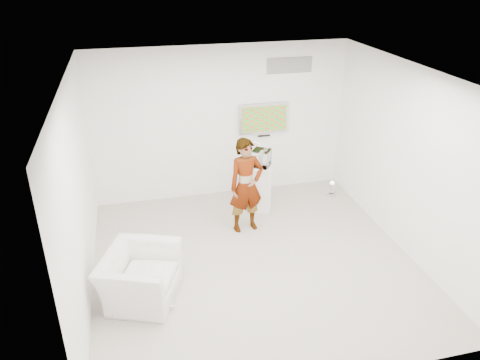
{
  "coord_description": "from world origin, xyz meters",
  "views": [
    {
      "loc": [
        -1.7,
        -5.98,
        4.44
      ],
      "look_at": [
        -0.09,
        0.6,
        1.17
      ],
      "focal_mm": 35.0,
      "sensor_mm": 36.0,
      "label": 1
    }
  ],
  "objects_px": {
    "person": "(246,186)",
    "armchair": "(140,276)",
    "floor_uplight": "(332,189)",
    "pedestal": "(261,188)",
    "tv": "(264,118)"
  },
  "relations": [
    {
      "from": "person",
      "to": "armchair",
      "type": "xyz_separation_m",
      "value": [
        -1.92,
        -1.46,
        -0.5
      ]
    },
    {
      "from": "armchair",
      "to": "person",
      "type": "bearing_deg",
      "value": -31.07
    },
    {
      "from": "armchair",
      "to": "floor_uplight",
      "type": "distance_m",
      "value": 4.56
    },
    {
      "from": "floor_uplight",
      "to": "armchair",
      "type": "bearing_deg",
      "value": -149.92
    },
    {
      "from": "pedestal",
      "to": "person",
      "type": "bearing_deg",
      "value": -125.33
    },
    {
      "from": "armchair",
      "to": "pedestal",
      "type": "xyz_separation_m",
      "value": [
        2.37,
        2.1,
        0.09
      ]
    },
    {
      "from": "pedestal",
      "to": "floor_uplight",
      "type": "distance_m",
      "value": 1.61
    },
    {
      "from": "tv",
      "to": "floor_uplight",
      "type": "xyz_separation_m",
      "value": [
        1.29,
        -0.63,
        -1.4
      ]
    },
    {
      "from": "person",
      "to": "armchair",
      "type": "relative_size",
      "value": 1.55
    },
    {
      "from": "pedestal",
      "to": "tv",
      "type": "bearing_deg",
      "value": 71.28
    },
    {
      "from": "person",
      "to": "pedestal",
      "type": "relative_size",
      "value": 1.89
    },
    {
      "from": "person",
      "to": "pedestal",
      "type": "bearing_deg",
      "value": 45.32
    },
    {
      "from": "armchair",
      "to": "floor_uplight",
      "type": "xyz_separation_m",
      "value": [
        3.94,
        2.28,
        -0.21
      ]
    },
    {
      "from": "armchair",
      "to": "pedestal",
      "type": "height_order",
      "value": "pedestal"
    },
    {
      "from": "floor_uplight",
      "to": "person",
      "type": "bearing_deg",
      "value": -157.8
    }
  ]
}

